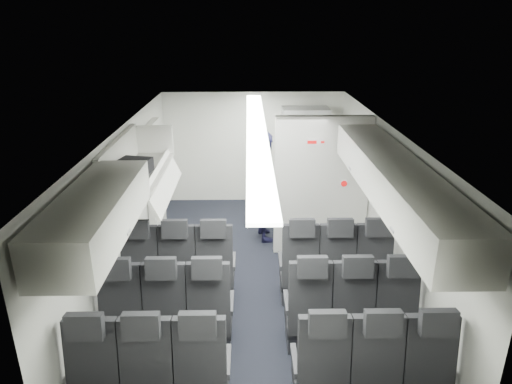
{
  "coord_description": "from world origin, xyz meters",
  "views": [
    {
      "loc": [
        -0.11,
        -5.55,
        3.41
      ],
      "look_at": [
        0.0,
        0.4,
        1.15
      ],
      "focal_mm": 32.0,
      "sensor_mm": 36.0,
      "label": 1
    }
  ],
  "objects_px": {
    "seat_row_mid": "(259,317)",
    "carry_on_bag": "(136,167)",
    "boarding_door": "(155,179)",
    "galley_unit": "(304,158)",
    "flight_attendant": "(265,186)",
    "seat_row_rear": "(262,378)",
    "seat_row_front": "(257,273)"
  },
  "relations": [
    {
      "from": "seat_row_mid",
      "to": "carry_on_bag",
      "type": "bearing_deg",
      "value": 144.93
    },
    {
      "from": "seat_row_mid",
      "to": "boarding_door",
      "type": "distance_m",
      "value": 3.45
    },
    {
      "from": "galley_unit",
      "to": "boarding_door",
      "type": "distance_m",
      "value": 2.84
    },
    {
      "from": "galley_unit",
      "to": "carry_on_bag",
      "type": "distance_m",
      "value": 4.03
    },
    {
      "from": "seat_row_mid",
      "to": "flight_attendant",
      "type": "bearing_deg",
      "value": 86.68
    },
    {
      "from": "seat_row_mid",
      "to": "boarding_door",
      "type": "height_order",
      "value": "boarding_door"
    },
    {
      "from": "seat_row_mid",
      "to": "carry_on_bag",
      "type": "height_order",
      "value": "carry_on_bag"
    },
    {
      "from": "seat_row_mid",
      "to": "flight_attendant",
      "type": "relative_size",
      "value": 1.85
    },
    {
      "from": "galley_unit",
      "to": "boarding_door",
      "type": "relative_size",
      "value": 1.02
    },
    {
      "from": "seat_row_rear",
      "to": "galley_unit",
      "type": "height_order",
      "value": "galley_unit"
    },
    {
      "from": "seat_row_front",
      "to": "carry_on_bag",
      "type": "xyz_separation_m",
      "value": [
        -1.43,
        0.1,
        1.38
      ]
    },
    {
      "from": "seat_row_front",
      "to": "carry_on_bag",
      "type": "bearing_deg",
      "value": 175.91
    },
    {
      "from": "seat_row_front",
      "to": "flight_attendant",
      "type": "bearing_deg",
      "value": 85.07
    },
    {
      "from": "seat_row_front",
      "to": "galley_unit",
      "type": "bearing_deg",
      "value": 73.72
    },
    {
      "from": "seat_row_rear",
      "to": "galley_unit",
      "type": "xyz_separation_m",
      "value": [
        0.95,
        5.05,
        0.55
      ]
    },
    {
      "from": "seat_row_front",
      "to": "carry_on_bag",
      "type": "distance_m",
      "value": 1.99
    },
    {
      "from": "seat_row_rear",
      "to": "galley_unit",
      "type": "relative_size",
      "value": 1.75
    },
    {
      "from": "seat_row_front",
      "to": "boarding_door",
      "type": "xyz_separation_m",
      "value": [
        -1.64,
        2.09,
        0.55
      ]
    },
    {
      "from": "seat_row_mid",
      "to": "galley_unit",
      "type": "bearing_deg",
      "value": 77.12
    },
    {
      "from": "flight_attendant",
      "to": "boarding_door",
      "type": "bearing_deg",
      "value": 69.93
    },
    {
      "from": "seat_row_front",
      "to": "boarding_door",
      "type": "relative_size",
      "value": 1.79
    },
    {
      "from": "flight_attendant",
      "to": "seat_row_mid",
      "type": "bearing_deg",
      "value": 164.24
    },
    {
      "from": "galley_unit",
      "to": "flight_attendant",
      "type": "distance_m",
      "value": 1.62
    },
    {
      "from": "seat_row_front",
      "to": "seat_row_rear",
      "type": "relative_size",
      "value": 1.0
    },
    {
      "from": "seat_row_front",
      "to": "boarding_door",
      "type": "height_order",
      "value": "boarding_door"
    },
    {
      "from": "seat_row_front",
      "to": "flight_attendant",
      "type": "xyz_separation_m",
      "value": [
        0.16,
        1.84,
        0.5
      ]
    },
    {
      "from": "seat_row_rear",
      "to": "carry_on_bag",
      "type": "relative_size",
      "value": 9.38
    },
    {
      "from": "seat_row_mid",
      "to": "seat_row_rear",
      "type": "height_order",
      "value": "same"
    },
    {
      "from": "seat_row_rear",
      "to": "flight_attendant",
      "type": "distance_m",
      "value": 3.68
    },
    {
      "from": "seat_row_mid",
      "to": "seat_row_rear",
      "type": "relative_size",
      "value": 1.0
    },
    {
      "from": "boarding_door",
      "to": "seat_row_mid",
      "type": "bearing_deg",
      "value": -61.23
    },
    {
      "from": "seat_row_mid",
      "to": "boarding_door",
      "type": "bearing_deg",
      "value": 118.77
    }
  ]
}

